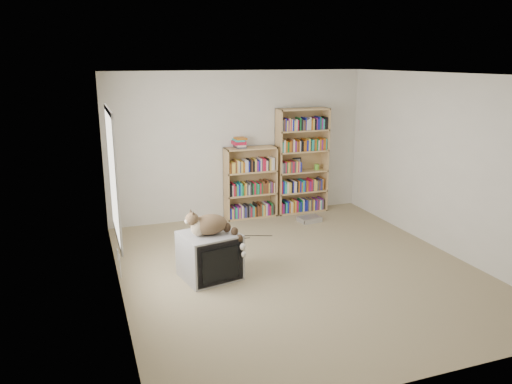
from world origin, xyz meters
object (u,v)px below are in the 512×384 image
object	(u,v)px
cat	(214,228)
dvd_player	(309,219)
crt_tv	(209,255)
bookcase_short	(250,186)
bookcase_tall	(301,164)

from	to	relation	value
cat	dvd_player	xyz separation A→B (m)	(2.11, 1.66, -0.64)
crt_tv	bookcase_short	bearing A→B (deg)	47.90
bookcase_tall	cat	bearing A→B (deg)	-134.28
cat	bookcase_tall	distance (m)	3.18
bookcase_tall	bookcase_short	world-z (taller)	bookcase_tall
cat	bookcase_short	size ratio (longest dim) A/B	0.57
crt_tv	bookcase_tall	xyz separation A→B (m)	(2.27, 2.20, 0.59)
bookcase_short	dvd_player	bearing A→B (deg)	-35.69
bookcase_tall	dvd_player	bearing A→B (deg)	-100.14
crt_tv	dvd_player	distance (m)	2.69
crt_tv	cat	bearing A→B (deg)	-66.37
cat	dvd_player	distance (m)	2.76
bookcase_short	crt_tv	bearing A→B (deg)	-120.61
cat	dvd_player	bearing A→B (deg)	32.20
cat	bookcase_tall	xyz separation A→B (m)	(2.22, 2.27, 0.20)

